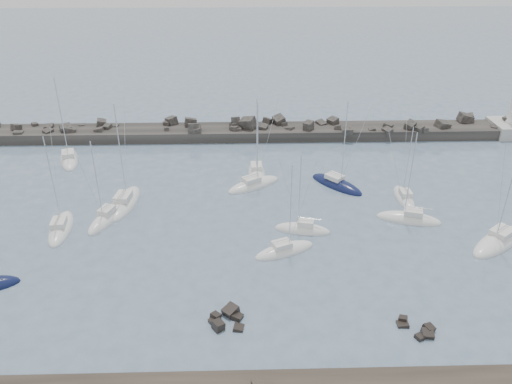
# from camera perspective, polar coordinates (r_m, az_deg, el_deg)

# --- Properties ---
(ground) EXTENTS (400.00, 400.00, 0.00)m
(ground) POSITION_cam_1_polar(r_m,az_deg,el_deg) (57.38, 0.64, -7.94)
(ground) COLOR slate
(ground) RESTS_ON ground
(rock_cluster_near) EXTENTS (3.59, 3.80, 1.45)m
(rock_cluster_near) POSITION_cam_1_polar(r_m,az_deg,el_deg) (49.94, -3.24, -14.25)
(rock_cluster_near) COLOR black
(rock_cluster_near) RESTS_ON ground
(rock_cluster_far) EXTENTS (3.46, 3.42, 1.35)m
(rock_cluster_far) POSITION_cam_1_polar(r_m,az_deg,el_deg) (51.20, 18.10, -14.84)
(rock_cluster_far) COLOR black
(rock_cluster_far) RESTS_ON ground
(breakwater) EXTENTS (115.00, 7.10, 5.48)m
(breakwater) POSITION_cam_1_polar(r_m,az_deg,el_deg) (90.88, -4.77, 6.46)
(breakwater) COLOR #292724
(breakwater) RESTS_ON ground
(sailboat_1) EXTENTS (5.58, 9.61, 14.50)m
(sailboat_1) POSITION_cam_1_polar(r_m,az_deg,el_deg) (86.92, -20.57, 3.51)
(sailboat_1) COLOR white
(sailboat_1) RESTS_ON ground
(sailboat_3) EXTENTS (4.15, 9.92, 15.21)m
(sailboat_3) POSITION_cam_1_polar(r_m,az_deg,el_deg) (70.70, -14.72, -1.27)
(sailboat_3) COLOR white
(sailboat_3) RESTS_ON ground
(sailboat_4) EXTENTS (8.79, 6.93, 13.67)m
(sailboat_4) POSITION_cam_1_polar(r_m,az_deg,el_deg) (73.22, -0.27, 0.79)
(sailboat_4) COLOR white
(sailboat_4) RESTS_ON ground
(sailboat_5) EXTENTS (7.31, 3.57, 11.32)m
(sailboat_5) POSITION_cam_1_polar(r_m,az_deg,el_deg) (62.89, 5.34, -4.33)
(sailboat_5) COLOR white
(sailboat_5) RESTS_ON ground
(sailboat_6) EXTENTS (2.82, 8.50, 13.37)m
(sailboat_6) POSITION_cam_1_polar(r_m,az_deg,el_deg) (76.53, 0.07, 2.07)
(sailboat_6) COLOR white
(sailboat_6) RESTS_ON ground
(sailboat_7) EXTENTS (7.89, 5.13, 12.00)m
(sailboat_7) POSITION_cam_1_polar(r_m,az_deg,el_deg) (58.94, 3.26, -6.73)
(sailboat_7) COLOR white
(sailboat_7) RESTS_ON ground
(sailboat_8) EXTENTS (8.04, 8.48, 14.03)m
(sailboat_8) POSITION_cam_1_polar(r_m,az_deg,el_deg) (74.29, 9.18, 0.83)
(sailboat_8) COLOR #0D153A
(sailboat_8) RESTS_ON ground
(sailboat_9) EXTENTS (8.62, 4.73, 13.12)m
(sailboat_9) POSITION_cam_1_polar(r_m,az_deg,el_deg) (67.74, 17.06, -3.01)
(sailboat_9) COLOR white
(sailboat_9) RESTS_ON ground
(sailboat_10) EXTENTS (2.29, 7.15, 11.37)m
(sailboat_10) POSITION_cam_1_polar(r_m,az_deg,el_deg) (72.74, 16.54, -0.68)
(sailboat_10) COLOR white
(sailboat_10) RESTS_ON ground
(sailboat_11) EXTENTS (9.76, 8.49, 15.62)m
(sailboat_11) POSITION_cam_1_polar(r_m,az_deg,el_deg) (67.03, 25.91, -5.16)
(sailboat_11) COLOR white
(sailboat_11) RESTS_ON ground
(sailboat_13) EXTENTS (3.43, 8.61, 13.33)m
(sailboat_13) POSITION_cam_1_polar(r_m,az_deg,el_deg) (67.48, -21.39, -3.93)
(sailboat_13) COLOR white
(sailboat_13) RESTS_ON ground
(sailboat_14) EXTENTS (4.71, 8.03, 12.33)m
(sailboat_14) POSITION_cam_1_polar(r_m,az_deg,el_deg) (67.59, -16.73, -3.02)
(sailboat_14) COLOR white
(sailboat_14) RESTS_ON ground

